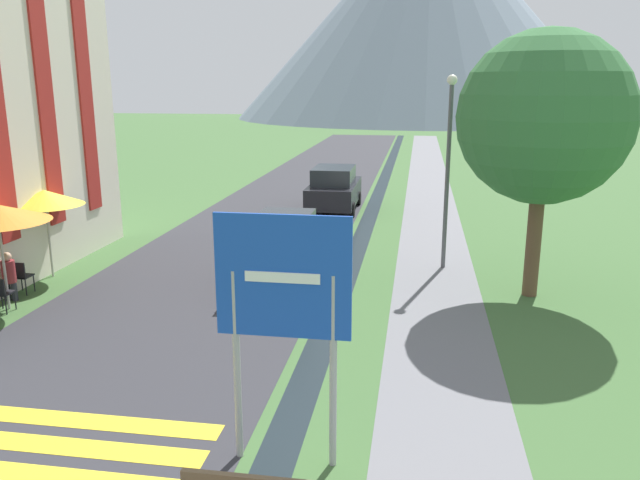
# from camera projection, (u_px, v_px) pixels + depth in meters

# --- Properties ---
(ground_plane) EXTENTS (160.00, 160.00, 0.00)m
(ground_plane) POSITION_uv_depth(u_px,v_px,m) (338.00, 218.00, 24.41)
(ground_plane) COLOR #3D6033
(road) EXTENTS (6.40, 60.00, 0.01)m
(road) POSITION_uv_depth(u_px,v_px,m) (316.00, 179.00, 34.37)
(road) COLOR #2D2D33
(road) RESTS_ON ground_plane
(footpath) EXTENTS (2.20, 60.00, 0.01)m
(footpath) POSITION_uv_depth(u_px,v_px,m) (428.00, 181.00, 33.44)
(footpath) COLOR slate
(footpath) RESTS_ON ground_plane
(drainage_channel) EXTENTS (0.60, 60.00, 0.00)m
(drainage_channel) POSITION_uv_depth(u_px,v_px,m) (384.00, 180.00, 33.81)
(drainage_channel) COLOR black
(drainage_channel) RESTS_ON ground_plane
(crosswalk_marking) EXTENTS (5.44, 1.84, 0.01)m
(crosswalk_marking) POSITION_uv_depth(u_px,v_px,m) (28.00, 443.00, 9.17)
(crosswalk_marking) COLOR yellow
(crosswalk_marking) RESTS_ON ground_plane
(mountain_distant) EXTENTS (56.29, 56.29, 30.91)m
(mountain_distant) POSITION_uv_depth(u_px,v_px,m) (428.00, 10.00, 91.41)
(mountain_distant) COLOR slate
(mountain_distant) RESTS_ON ground_plane
(road_sign) EXTENTS (1.81, 0.11, 3.53)m
(road_sign) POSITION_uv_depth(u_px,v_px,m) (283.00, 302.00, 8.18)
(road_sign) COLOR #9E9EA3
(road_sign) RESTS_ON ground_plane
(parked_car_near) EXTENTS (1.76, 4.04, 1.82)m
(parked_car_near) POSITION_uv_depth(u_px,v_px,m) (284.00, 248.00, 16.42)
(parked_car_near) COLOR silver
(parked_car_near) RESTS_ON ground_plane
(parked_car_far) EXTENTS (1.96, 4.18, 1.82)m
(parked_car_far) POSITION_uv_depth(u_px,v_px,m) (334.00, 189.00, 25.68)
(parked_car_far) COLOR black
(parked_car_far) RESTS_ON ground_plane
(cafe_chair_middle) EXTENTS (0.40, 0.40, 0.85)m
(cafe_chair_middle) POSITION_uv_depth(u_px,v_px,m) (0.00, 292.00, 14.25)
(cafe_chair_middle) COLOR black
(cafe_chair_middle) RESTS_ON ground_plane
(cafe_chair_far_left) EXTENTS (0.40, 0.40, 0.85)m
(cafe_chair_far_left) POSITION_uv_depth(u_px,v_px,m) (21.00, 275.00, 15.50)
(cafe_chair_far_left) COLOR black
(cafe_chair_far_left) RESTS_ON ground_plane
(cafe_umbrella_rear_yellow) EXTENTS (2.02, 2.02, 2.39)m
(cafe_umbrella_rear_yellow) POSITION_uv_depth(u_px,v_px,m) (45.00, 198.00, 16.55)
(cafe_umbrella_rear_yellow) COLOR #B7B2A8
(cafe_umbrella_rear_yellow) RESTS_ON ground_plane
(person_seated_near) EXTENTS (0.32, 0.32, 1.21)m
(person_seated_near) POSITION_uv_depth(u_px,v_px,m) (9.00, 274.00, 15.02)
(person_seated_near) COLOR #282833
(person_seated_near) RESTS_ON ground_plane
(streetlamp) EXTENTS (0.28, 0.28, 5.36)m
(streetlamp) POSITION_uv_depth(u_px,v_px,m) (448.00, 157.00, 17.15)
(streetlamp) COLOR #515156
(streetlamp) RESTS_ON ground_plane
(tree_by_path) EXTENTS (4.07, 4.07, 6.40)m
(tree_by_path) POSITION_uv_depth(u_px,v_px,m) (544.00, 118.00, 14.52)
(tree_by_path) COLOR brown
(tree_by_path) RESTS_ON ground_plane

